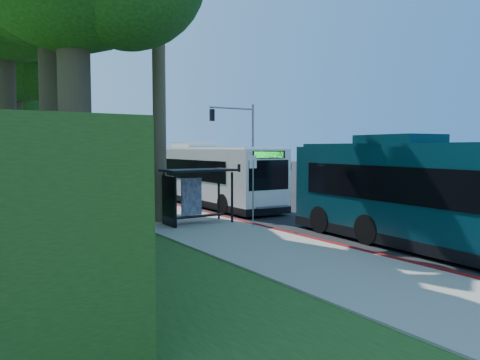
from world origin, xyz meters
TOP-DOWN VIEW (x-y plane):
  - ground at (0.00, 0.00)m, footprint 140.00×140.00m
  - sidewalk at (-7.30, 0.00)m, footprint 4.50×70.00m
  - red_curb at (-5.00, -4.00)m, footprint 0.25×30.00m
  - grass_verge at (-13.00, 5.00)m, footprint 8.00×70.00m
  - bus_shelter at (-7.26, -2.86)m, footprint 3.20×1.51m
  - stop_sign_pole at (-5.40, -5.00)m, footprint 0.35×0.06m
  - traffic_signal_pole at (3.78, 10.00)m, footprint 4.10×0.30m
  - tree_2 at (-11.89, 15.98)m, footprint 8.82×8.40m
  - tree_5 at (-10.41, 39.99)m, footprint 7.35×7.00m
  - white_bus at (-2.81, 3.77)m, footprint 3.00×12.97m
  - teal_bus at (-2.59, -12.28)m, footprint 3.75×13.54m
  - pickup at (0.54, 5.34)m, footprint 3.30×6.21m

SIDE VIEW (x-z plane):
  - ground at x=0.00m, z-range 0.00..0.00m
  - grass_verge at x=-13.00m, z-range 0.00..0.06m
  - sidewalk at x=-7.30m, z-range 0.00..0.12m
  - red_curb at x=-5.00m, z-range 0.00..0.13m
  - pickup at x=0.54m, z-range 0.00..1.66m
  - bus_shelter at x=-7.26m, z-range 0.53..3.08m
  - white_bus at x=-2.81m, z-range -0.05..3.81m
  - teal_bus at x=-2.59m, z-range -0.05..3.94m
  - stop_sign_pole at x=-5.40m, z-range 0.50..3.67m
  - traffic_signal_pole at x=3.78m, z-range 0.92..7.92m
  - tree_5 at x=-10.41m, z-range 2.53..15.39m
  - tree_2 at x=-11.89m, z-range 2.92..18.04m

